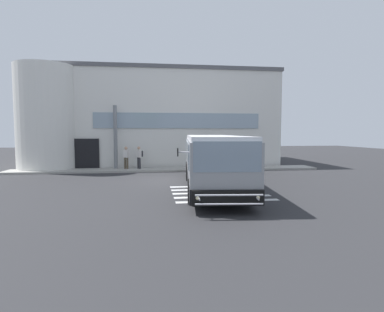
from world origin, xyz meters
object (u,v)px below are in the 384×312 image
object	(u,v)px
bus_main_foreground	(212,162)
passenger_near_column	(126,157)
passenger_by_doorway	(139,156)
entry_support_column	(115,137)

from	to	relation	value
bus_main_foreground	passenger_near_column	distance (m)	9.17
bus_main_foreground	passenger_by_doorway	size ratio (longest dim) A/B	6.97
entry_support_column	passenger_by_doorway	distance (m)	2.30
passenger_near_column	passenger_by_doorway	distance (m)	0.97
passenger_near_column	passenger_by_doorway	xyz separation A→B (m)	(0.97, 0.06, 0.03)
passenger_near_column	passenger_by_doorway	bearing A→B (deg)	3.56
bus_main_foreground	passenger_by_doorway	world-z (taller)	bus_main_foreground
entry_support_column	passenger_by_doorway	world-z (taller)	entry_support_column
passenger_by_doorway	bus_main_foreground	bearing A→B (deg)	-62.50
bus_main_foreground	passenger_by_doorway	distance (m)	8.73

